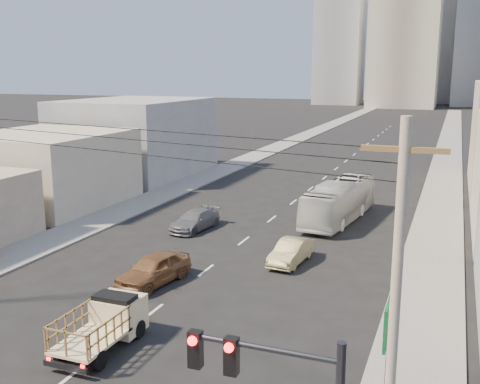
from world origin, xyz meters
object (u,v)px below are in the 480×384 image
Objects in this scene: sedan_brown at (154,269)px; utility_pole at (393,332)px; flatbed_pickup at (104,322)px; sedan_tan at (291,252)px; green_sign at (388,340)px; city_bus at (339,201)px; sedan_grey at (195,220)px.

sedan_brown is 18.52m from utility_pole.
flatbed_pickup is 13.47m from utility_pole.
sedan_tan is at bearing 54.82° from sedan_brown.
sedan_tan is at bearing 114.66° from green_sign.
city_bus is 2.58× the size of sedan_tan.
sedan_tan is 9.35m from sedan_grey.
green_sign reaches higher than sedan_grey.
sedan_brown is (-1.59, 6.78, -0.30)m from flatbed_pickup.
sedan_brown is at bearing 137.25° from utility_pole.
sedan_brown is 1.01× the size of sedan_grey.
city_bus is at bearing 78.35° from sedan_brown.
utility_pole is (15.67, -22.31, 4.51)m from sedan_grey.
sedan_tan reaches higher than sedan_grey.
city_bus is at bearing 77.90° from flatbed_pickup.
sedan_grey is (-4.04, 16.88, -0.42)m from flatbed_pickup.
sedan_grey is at bearing 125.08° from utility_pole.
flatbed_pickup is 6.97m from sedan_brown.
sedan_grey is (-2.46, 10.10, -0.13)m from sedan_brown.
flatbed_pickup is 1.07× the size of sedan_tan.
flatbed_pickup is at bearing -68.83° from sedan_grey.
utility_pole reaches higher than sedan_tan.
sedan_tan is (5.80, 5.71, -0.12)m from sedan_brown.
utility_pole is at bearing -32.48° from sedan_brown.
sedan_grey is (-8.25, 4.39, -0.01)m from sedan_tan.
city_bus is 26.76m from green_sign.
city_bus is 10.52m from sedan_tan.
flatbed_pickup is at bearing -95.16° from city_bus.
green_sign reaches higher than city_bus.
utility_pole is at bearing -62.25° from sedan_tan.
flatbed_pickup is 0.44× the size of utility_pole.
green_sign is 0.50× the size of utility_pole.
green_sign is at bearing 97.67° from utility_pole.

